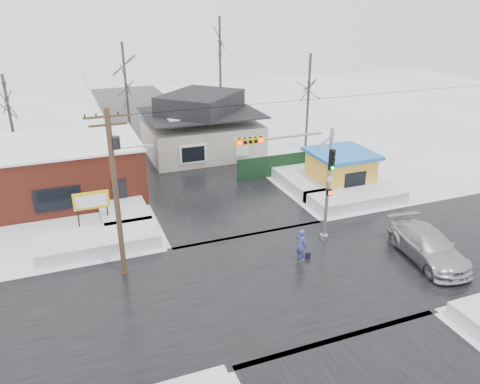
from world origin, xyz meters
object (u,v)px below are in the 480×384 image
object	(u,v)px
car	(428,246)
utility_pole	(116,185)
traffic_signal	(305,173)
marquee_sign	(91,202)
pedestrian	(301,245)
kiosk	(340,169)

from	to	relation	value
car	utility_pole	bearing A→B (deg)	171.80
traffic_signal	marquee_sign	world-z (taller)	traffic_signal
marquee_sign	pedestrian	distance (m)	13.33
kiosk	car	world-z (taller)	kiosk
marquee_sign	pedestrian	bearing A→B (deg)	-37.92
kiosk	car	size ratio (longest dim) A/B	0.79
marquee_sign	kiosk	xyz separation A→B (m)	(18.50, 0.50, -0.46)
marquee_sign	kiosk	bearing A→B (deg)	1.55
utility_pole	car	size ratio (longest dim) A/B	1.54
marquee_sign	pedestrian	xyz separation A→B (m)	(10.48, -8.17, -0.96)
traffic_signal	utility_pole	bearing A→B (deg)	177.05
pedestrian	kiosk	bearing A→B (deg)	-62.57
marquee_sign	car	distance (m)	20.26
kiosk	car	bearing A→B (deg)	-96.73
car	pedestrian	bearing A→B (deg)	167.49
utility_pole	marquee_sign	size ratio (longest dim) A/B	3.53
utility_pole	pedestrian	world-z (taller)	utility_pole
traffic_signal	kiosk	world-z (taller)	traffic_signal
marquee_sign	car	size ratio (longest dim) A/B	0.44
utility_pole	kiosk	size ratio (longest dim) A/B	1.96
kiosk	pedestrian	world-z (taller)	kiosk
marquee_sign	kiosk	world-z (taller)	kiosk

